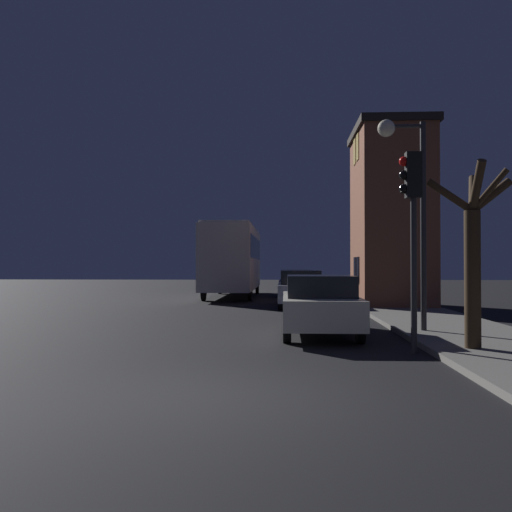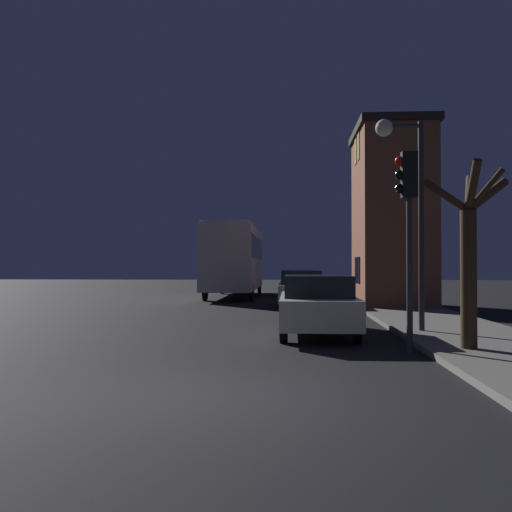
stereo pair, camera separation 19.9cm
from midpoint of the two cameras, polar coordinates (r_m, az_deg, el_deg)
ground_plane at (r=7.77m, az=-4.74°, el=-13.82°), size 120.00×120.00×0.00m
brick_building at (r=24.52m, az=13.09°, el=4.02°), size 3.07×4.95×7.38m
streetlamp at (r=14.71m, az=14.46°, el=7.36°), size 1.19×0.43×5.23m
traffic_light at (r=11.62m, az=14.84°, el=4.63°), size 0.43×0.24×3.96m
bare_tree at (r=11.83m, az=20.46°, el=0.38°), size 1.66×1.89×3.59m
bus at (r=31.08m, az=-2.46°, el=0.03°), size 2.47×10.71×3.79m
car_near_lane at (r=14.22m, az=5.98°, el=-4.78°), size 1.80×4.64×1.48m
car_mid_lane at (r=23.47m, az=4.20°, el=-3.25°), size 1.79×4.56×1.52m
car_far_lane at (r=31.72m, az=3.76°, el=-2.67°), size 1.79×3.98×1.48m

